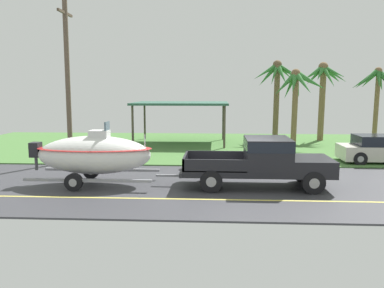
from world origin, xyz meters
TOP-DOWN VIEW (x-y plane):
  - ground at (0.00, 8.38)m, footprint 36.00×22.00m
  - pickup_truck_towing at (0.85, 0.08)m, footprint 5.64×2.15m
  - boat_on_trailer at (-5.65, 0.08)m, footprint 5.70×2.28m
  - parked_sedan_near at (7.26, 5.44)m, footprint 4.33×1.87m
  - carport_awning at (-3.34, 11.89)m, footprint 6.15×4.74m
  - palm_tree_near_left at (3.09, 13.52)m, footprint 3.39×3.52m
  - palm_tree_mid at (6.36, 13.92)m, footprint 3.32×3.45m
  - palm_tree_far_left at (3.93, 10.59)m, footprint 3.35×2.85m
  - palm_tree_far_right at (8.99, 11.46)m, footprint 3.38×2.79m
  - utility_pole at (-8.30, 4.82)m, footprint 0.24×1.80m

SIDE VIEW (x-z plane):
  - ground at x=0.00m, z-range -0.07..0.04m
  - parked_sedan_near at x=7.26m, z-range -0.02..1.36m
  - pickup_truck_towing at x=0.85m, z-range 0.11..1.95m
  - boat_on_trailer at x=-5.65m, z-range -0.05..2.37m
  - carport_awning at x=-3.34m, z-range 1.25..4.03m
  - palm_tree_far_left at x=3.93m, z-range 1.20..6.07m
  - palm_tree_far_right at x=8.99m, z-range 1.34..6.34m
  - utility_pole at x=-8.30m, z-range 0.15..8.00m
  - palm_tree_mid at x=6.36m, z-range 1.37..6.86m
  - palm_tree_near_left at x=3.09m, z-range 1.45..7.05m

